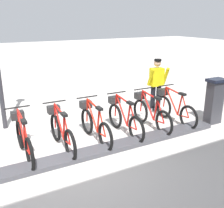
# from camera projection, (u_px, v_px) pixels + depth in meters

# --- Properties ---
(ground_plane) EXTENTS (60.00, 60.00, 0.00)m
(ground_plane) POSITION_uv_depth(u_px,v_px,m) (62.00, 162.00, 5.54)
(ground_plane) COLOR beige
(dock_rail_base) EXTENTS (0.44, 8.25, 0.10)m
(dock_rail_base) POSITION_uv_depth(u_px,v_px,m) (62.00, 160.00, 5.53)
(dock_rail_base) COLOR #47474C
(dock_rail_base) RESTS_ON ground
(payment_kiosk) EXTENTS (0.36, 0.52, 1.28)m
(payment_kiosk) POSITION_uv_depth(u_px,v_px,m) (214.00, 100.00, 7.43)
(payment_kiosk) COLOR #38383D
(payment_kiosk) RESTS_ON ground
(bike_docked_0) EXTENTS (1.72, 0.54, 1.02)m
(bike_docked_0) POSITION_uv_depth(u_px,v_px,m) (174.00, 108.00, 7.55)
(bike_docked_0) COLOR black
(bike_docked_0) RESTS_ON ground
(bike_docked_1) EXTENTS (1.72, 0.54, 1.02)m
(bike_docked_1) POSITION_uv_depth(u_px,v_px,m) (150.00, 113.00, 7.17)
(bike_docked_1) COLOR black
(bike_docked_1) RESTS_ON ground
(bike_docked_2) EXTENTS (1.72, 0.54, 1.02)m
(bike_docked_2) POSITION_uv_depth(u_px,v_px,m) (124.00, 118.00, 6.79)
(bike_docked_2) COLOR black
(bike_docked_2) RESTS_ON ground
(bike_docked_3) EXTENTS (1.72, 0.54, 1.02)m
(bike_docked_3) POSITION_uv_depth(u_px,v_px,m) (94.00, 124.00, 6.41)
(bike_docked_3) COLOR black
(bike_docked_3) RESTS_ON ground
(bike_docked_4) EXTENTS (1.72, 0.54, 1.02)m
(bike_docked_4) POSITION_uv_depth(u_px,v_px,m) (61.00, 131.00, 6.03)
(bike_docked_4) COLOR black
(bike_docked_4) RESTS_ON ground
(bike_docked_5) EXTENTS (1.72, 0.54, 1.02)m
(bike_docked_5) POSITION_uv_depth(u_px,v_px,m) (23.00, 138.00, 5.65)
(bike_docked_5) COLOR black
(bike_docked_5) RESTS_ON ground
(worker_near_rack) EXTENTS (0.53, 0.67, 1.66)m
(worker_near_rack) POSITION_uv_depth(u_px,v_px,m) (157.00, 83.00, 8.37)
(worker_near_rack) COLOR white
(worker_near_rack) RESTS_ON ground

